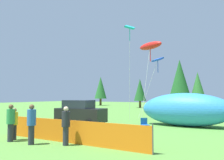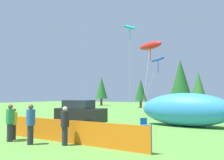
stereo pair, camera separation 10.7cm
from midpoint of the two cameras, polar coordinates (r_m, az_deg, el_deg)
ground_plane at (r=17.38m, az=-4.81°, el=-11.17°), size 120.00×120.00×0.00m
parked_car at (r=19.81m, az=-7.41°, el=-7.44°), size 4.05×2.30×1.94m
folding_chair at (r=16.25m, az=7.29°, el=-9.85°), size 0.67×0.67×0.87m
inflatable_cat at (r=19.40m, az=18.47°, el=-6.79°), size 8.82×2.70×2.49m
safety_fence at (r=12.73m, az=-10.67°, el=-11.43°), size 9.24×0.08×1.22m
spectator_in_green_shirt at (r=12.58m, az=-18.17°, el=-9.22°), size 0.41×0.41×1.89m
spectator_in_yellow_shirt at (r=11.99m, az=-10.76°, el=-9.87°), size 0.39×0.39×1.80m
spectator_in_grey_shirt at (r=13.73m, az=-22.36°, el=-8.70°), size 0.41×0.41×1.87m
spectator_in_blue_shirt at (r=14.15m, az=-21.65°, el=-9.02°), size 0.36×0.36×1.66m
kite_red_lizard at (r=20.94m, az=8.58°, el=7.69°), size 2.72×2.26×6.75m
kite_blue_box at (r=25.05m, az=10.25°, el=4.41°), size 2.50×1.07×6.11m
kite_teal_diamond at (r=24.00m, az=3.94°, el=11.51°), size 1.11×1.19×9.07m
horizon_tree_east at (r=44.40m, az=18.93°, el=-1.36°), size 2.61×2.61×6.23m
horizon_tree_west at (r=44.34m, az=15.16°, el=0.34°), size 3.54×3.54×8.46m
horizon_tree_mid at (r=57.13m, az=-2.68°, el=-1.78°), size 2.75×2.75×6.56m
horizon_tree_northeast at (r=46.81m, az=6.34°, el=-2.27°), size 2.25×2.25×5.38m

